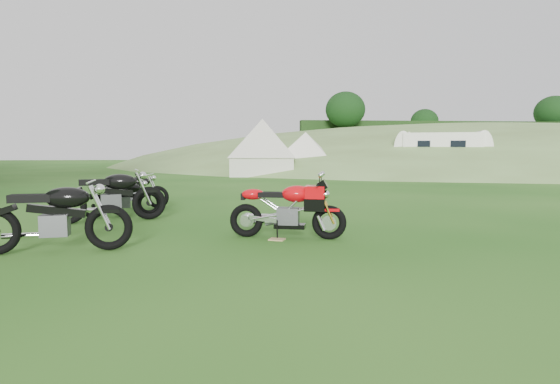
{
  "coord_description": "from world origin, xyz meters",
  "views": [
    {
      "loc": [
        -0.6,
        -5.94,
        1.5
      ],
      "look_at": [
        0.03,
        0.4,
        0.91
      ],
      "focal_mm": 30.0,
      "sensor_mm": 36.0,
      "label": 1
    }
  ],
  "objects_px": {
    "sport_motorcycle": "(287,205)",
    "vintage_moto_d": "(133,190)",
    "plywood_board": "(277,239)",
    "tent_right": "(409,153)",
    "tent_left": "(263,149)",
    "tent_mid": "(306,153)",
    "vintage_moto_c": "(122,197)",
    "vintage_moto_b": "(110,194)",
    "caravan": "(441,154)",
    "vintage_moto_a": "(53,215)"
  },
  "relations": [
    {
      "from": "sport_motorcycle",
      "to": "caravan",
      "type": "bearing_deg",
      "value": 73.62
    },
    {
      "from": "vintage_moto_a",
      "to": "tent_left",
      "type": "xyz_separation_m",
      "value": [
        4.22,
        19.31,
        0.92
      ]
    },
    {
      "from": "vintage_moto_a",
      "to": "tent_mid",
      "type": "height_order",
      "value": "tent_mid"
    },
    {
      "from": "caravan",
      "to": "vintage_moto_b",
      "type": "bearing_deg",
      "value": -112.48
    },
    {
      "from": "vintage_moto_b",
      "to": "tent_left",
      "type": "height_order",
      "value": "tent_left"
    },
    {
      "from": "vintage_moto_a",
      "to": "plywood_board",
      "type": "bearing_deg",
      "value": 4.35
    },
    {
      "from": "plywood_board",
      "to": "tent_right",
      "type": "xyz_separation_m",
      "value": [
        9.64,
        19.29,
        1.27
      ]
    },
    {
      "from": "vintage_moto_b",
      "to": "vintage_moto_d",
      "type": "height_order",
      "value": "vintage_moto_b"
    },
    {
      "from": "tent_left",
      "to": "tent_right",
      "type": "bearing_deg",
      "value": 9.45
    },
    {
      "from": "vintage_moto_c",
      "to": "vintage_moto_b",
      "type": "bearing_deg",
      "value": -117.82
    },
    {
      "from": "plywood_board",
      "to": "caravan",
      "type": "distance_m",
      "value": 21.29
    },
    {
      "from": "vintage_moto_b",
      "to": "vintage_moto_d",
      "type": "relative_size",
      "value": 1.23
    },
    {
      "from": "vintage_moto_b",
      "to": "tent_right",
      "type": "bearing_deg",
      "value": 35.32
    },
    {
      "from": "sport_motorcycle",
      "to": "vintage_moto_d",
      "type": "distance_m",
      "value": 5.5
    },
    {
      "from": "sport_motorcycle",
      "to": "vintage_moto_a",
      "type": "xyz_separation_m",
      "value": [
        -3.48,
        -0.79,
        -0.01
      ]
    },
    {
      "from": "tent_left",
      "to": "tent_mid",
      "type": "relative_size",
      "value": 1.16
    },
    {
      "from": "tent_right",
      "to": "vintage_moto_a",
      "type": "bearing_deg",
      "value": -103.15
    },
    {
      "from": "vintage_moto_c",
      "to": "caravan",
      "type": "distance_m",
      "value": 20.8
    },
    {
      "from": "sport_motorcycle",
      "to": "vintage_moto_c",
      "type": "bearing_deg",
      "value": 154.29
    },
    {
      "from": "vintage_moto_d",
      "to": "tent_left",
      "type": "xyz_separation_m",
      "value": [
        4.16,
        14.22,
        1.0
      ]
    },
    {
      "from": "vintage_moto_a",
      "to": "vintage_moto_d",
      "type": "height_order",
      "value": "vintage_moto_a"
    },
    {
      "from": "tent_right",
      "to": "vintage_moto_d",
      "type": "bearing_deg",
      "value": -111.12
    },
    {
      "from": "caravan",
      "to": "tent_right",
      "type": "bearing_deg",
      "value": 160.96
    },
    {
      "from": "tent_mid",
      "to": "tent_right",
      "type": "distance_m",
      "value": 6.13
    },
    {
      "from": "plywood_board",
      "to": "vintage_moto_c",
      "type": "relative_size",
      "value": 0.15
    },
    {
      "from": "sport_motorcycle",
      "to": "tent_left",
      "type": "xyz_separation_m",
      "value": [
        0.74,
        18.52,
        0.91
      ]
    },
    {
      "from": "plywood_board",
      "to": "tent_right",
      "type": "bearing_deg",
      "value": 63.44
    },
    {
      "from": "caravan",
      "to": "tent_mid",
      "type": "bearing_deg",
      "value": -172.53
    },
    {
      "from": "sport_motorcycle",
      "to": "vintage_moto_d",
      "type": "relative_size",
      "value": 1.05
    },
    {
      "from": "vintage_moto_c",
      "to": "tent_mid",
      "type": "relative_size",
      "value": 0.57
    },
    {
      "from": "vintage_moto_b",
      "to": "vintage_moto_d",
      "type": "distance_m",
      "value": 2.22
    },
    {
      "from": "vintage_moto_d",
      "to": "sport_motorcycle",
      "type": "bearing_deg",
      "value": -43.01
    },
    {
      "from": "tent_mid",
      "to": "tent_right",
      "type": "bearing_deg",
      "value": 10.38
    },
    {
      "from": "plywood_board",
      "to": "tent_right",
      "type": "distance_m",
      "value": 21.6
    },
    {
      "from": "plywood_board",
      "to": "vintage_moto_c",
      "type": "height_order",
      "value": "vintage_moto_c"
    },
    {
      "from": "vintage_moto_c",
      "to": "caravan",
      "type": "bearing_deg",
      "value": 22.91
    },
    {
      "from": "tent_left",
      "to": "vintage_moto_b",
      "type": "bearing_deg",
      "value": -98.82
    },
    {
      "from": "sport_motorcycle",
      "to": "plywood_board",
      "type": "relative_size",
      "value": 7.51
    },
    {
      "from": "vintage_moto_c",
      "to": "caravan",
      "type": "height_order",
      "value": "caravan"
    },
    {
      "from": "plywood_board",
      "to": "vintage_moto_c",
      "type": "distance_m",
      "value": 4.41
    },
    {
      "from": "vintage_moto_a",
      "to": "vintage_moto_c",
      "type": "distance_m",
      "value": 3.67
    },
    {
      "from": "vintage_moto_b",
      "to": "tent_left",
      "type": "relative_size",
      "value": 0.64
    },
    {
      "from": "vintage_moto_a",
      "to": "tent_right",
      "type": "height_order",
      "value": "tent_right"
    },
    {
      "from": "vintage_moto_b",
      "to": "tent_mid",
      "type": "relative_size",
      "value": 0.75
    },
    {
      "from": "sport_motorcycle",
      "to": "vintage_moto_a",
      "type": "height_order",
      "value": "sport_motorcycle"
    },
    {
      "from": "vintage_moto_a",
      "to": "tent_left",
      "type": "bearing_deg",
      "value": 71.03
    },
    {
      "from": "vintage_moto_c",
      "to": "tent_right",
      "type": "height_order",
      "value": "tent_right"
    },
    {
      "from": "vintage_moto_b",
      "to": "tent_mid",
      "type": "bearing_deg",
      "value": 51.25
    },
    {
      "from": "sport_motorcycle",
      "to": "tent_left",
      "type": "relative_size",
      "value": 0.55
    },
    {
      "from": "plywood_board",
      "to": "vintage_moto_d",
      "type": "bearing_deg",
      "value": 126.06
    }
  ]
}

